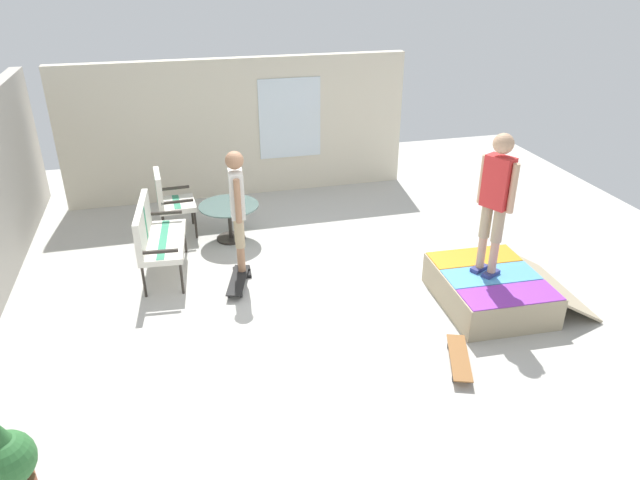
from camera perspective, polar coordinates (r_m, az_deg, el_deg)
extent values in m
cube|color=beige|center=(7.56, 0.08, -5.66)|extent=(12.00, 12.00, 0.10)
cube|color=beige|center=(10.44, -8.02, 10.81)|extent=(0.20, 6.00, 2.40)
cube|color=silver|center=(10.43, -2.98, 11.86)|extent=(0.03, 1.10, 1.40)
cube|color=tan|center=(7.54, 16.28, -4.69)|extent=(1.50, 1.25, 0.41)
cube|color=purple|center=(7.08, 18.24, -5.16)|extent=(0.51, 1.17, 0.01)
cube|color=#4C99D8|center=(7.44, 16.48, -3.29)|extent=(0.51, 1.17, 0.01)
cube|color=orange|center=(7.81, 14.89, -1.59)|extent=(0.51, 1.17, 0.01)
cylinder|color=#B2B2B7|center=(7.22, 12.44, -4.03)|extent=(1.39, 0.11, 0.05)
cube|color=tan|center=(7.97, 21.71, -4.00)|extent=(1.43, 0.65, 0.35)
cylinder|color=#2D2823|center=(7.65, -13.44, -3.71)|extent=(0.04, 0.04, 0.44)
cylinder|color=#2D2823|center=(8.69, -13.15, 0.12)|extent=(0.04, 0.04, 0.44)
cylinder|color=#2D2823|center=(7.71, -16.92, -3.95)|extent=(0.04, 0.04, 0.44)
cylinder|color=#2D2823|center=(8.73, -16.22, -0.11)|extent=(0.04, 0.04, 0.44)
cube|color=silver|center=(8.07, -15.13, -0.17)|extent=(1.29, 0.65, 0.08)
cube|color=#338C66|center=(8.05, -15.17, 0.10)|extent=(1.21, 0.20, 0.00)
cube|color=silver|center=(7.98, -17.05, 1.57)|extent=(1.25, 0.18, 0.50)
cube|color=#338C66|center=(7.98, -17.05, 1.57)|extent=(0.11, 0.09, 0.46)
cube|color=#2D2823|center=(7.46, -15.57, -1.12)|extent=(0.08, 0.47, 0.04)
cube|color=#2D2823|center=(8.55, -15.00, 2.58)|extent=(0.08, 0.47, 0.04)
cylinder|color=#2D2823|center=(9.10, -12.13, 1.48)|extent=(0.04, 0.04, 0.44)
cylinder|color=#2D2823|center=(9.59, -12.49, 2.78)|extent=(0.04, 0.04, 0.44)
cylinder|color=#2D2823|center=(9.08, -15.06, 1.09)|extent=(0.04, 0.04, 0.44)
cylinder|color=#2D2823|center=(9.58, -15.28, 2.41)|extent=(0.04, 0.04, 0.44)
cube|color=silver|center=(9.23, -13.91, 3.42)|extent=(0.65, 0.58, 0.08)
cube|color=#338C66|center=(9.22, -13.94, 3.66)|extent=(0.58, 0.13, 0.00)
cube|color=silver|center=(9.12, -15.58, 4.90)|extent=(0.62, 0.11, 0.50)
cube|color=#338C66|center=(9.12, -15.58, 4.90)|extent=(0.10, 0.09, 0.46)
cube|color=#2D2823|center=(8.90, -13.87, 3.68)|extent=(0.06, 0.47, 0.04)
cube|color=#2D2823|center=(9.44, -14.17, 4.97)|extent=(0.06, 0.47, 0.04)
cylinder|color=#2D2823|center=(8.94, -8.84, 1.68)|extent=(0.06, 0.06, 0.55)
cylinder|color=#2D2823|center=(9.05, -8.73, 0.19)|extent=(0.44, 0.44, 0.03)
cylinder|color=#4C6660|center=(8.82, -8.97, 3.36)|extent=(0.90, 0.90, 0.02)
cube|color=black|center=(7.97, -7.63, -3.47)|extent=(0.12, 0.25, 0.05)
cylinder|color=#9E7051|center=(7.86, -7.73, -2.00)|extent=(0.10, 0.10, 0.41)
cylinder|color=tan|center=(7.67, -7.92, 0.72)|extent=(0.13, 0.13, 0.41)
cube|color=black|center=(8.12, -7.72, -2.88)|extent=(0.12, 0.25, 0.05)
cylinder|color=#9E7051|center=(8.01, -7.82, -1.43)|extent=(0.10, 0.10, 0.41)
cylinder|color=tan|center=(7.83, -8.00, 1.25)|extent=(0.13, 0.13, 0.41)
cube|color=silver|center=(7.55, -8.20, 4.50)|extent=(0.33, 0.20, 0.61)
sphere|color=#9E7051|center=(7.39, -8.43, 7.76)|extent=(0.23, 0.23, 0.23)
cylinder|color=#9E7051|center=(7.37, -8.09, 3.79)|extent=(0.08, 0.08, 0.58)
cylinder|color=#9E7051|center=(7.74, -8.28, 4.91)|extent=(0.08, 0.08, 0.58)
cube|color=navy|center=(7.48, 15.39, -2.70)|extent=(0.21, 0.26, 0.05)
cylinder|color=tan|center=(7.37, 15.61, -1.11)|extent=(0.10, 0.10, 0.42)
cylinder|color=tan|center=(7.19, 16.00, 1.83)|extent=(0.13, 0.13, 0.42)
cube|color=navy|center=(7.40, 16.46, -3.17)|extent=(0.21, 0.26, 0.05)
cylinder|color=tan|center=(7.29, 16.69, -1.57)|extent=(0.10, 0.10, 0.42)
cylinder|color=tan|center=(7.11, 17.12, 1.39)|extent=(0.13, 0.13, 0.42)
cube|color=red|center=(6.96, 17.10, 5.46)|extent=(0.37, 0.30, 0.62)
sphere|color=tan|center=(6.82, 17.61, 9.03)|extent=(0.24, 0.24, 0.24)
cylinder|color=tan|center=(7.07, 15.74, 5.78)|extent=(0.08, 0.08, 0.58)
cylinder|color=tan|center=(6.88, 18.46, 4.82)|extent=(0.08, 0.08, 0.58)
cube|color=black|center=(7.74, -8.08, -3.91)|extent=(0.82, 0.41, 0.02)
cylinder|color=#333333|center=(8.00, -7.19, -3.31)|extent=(0.06, 0.04, 0.06)
cylinder|color=#333333|center=(8.02, -8.33, -3.29)|extent=(0.06, 0.04, 0.06)
cylinder|color=#333333|center=(7.53, -7.74, -5.42)|extent=(0.06, 0.04, 0.06)
cylinder|color=#333333|center=(7.55, -8.95, -5.40)|extent=(0.06, 0.04, 0.06)
cube|color=brown|center=(6.49, 13.54, -11.15)|extent=(0.82, 0.47, 0.02)
cylinder|color=#333333|center=(6.76, 13.91, -10.16)|extent=(0.06, 0.05, 0.06)
cylinder|color=#333333|center=(6.74, 12.55, -10.13)|extent=(0.06, 0.05, 0.06)
cylinder|color=#333333|center=(6.32, 14.49, -13.17)|extent=(0.06, 0.05, 0.06)
cylinder|color=#333333|center=(6.30, 13.02, -13.15)|extent=(0.06, 0.05, 0.06)
sphere|color=#2D6B33|center=(5.27, -28.49, -18.46)|extent=(0.44, 0.44, 0.44)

